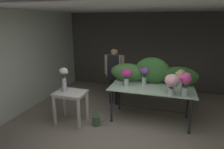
{
  "coord_description": "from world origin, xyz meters",
  "views": [
    {
      "loc": [
        0.75,
        -2.79,
        2.34
      ],
      "look_at": [
        -0.47,
        1.18,
        1.19
      ],
      "focal_mm": 30.66,
      "sensor_mm": 36.0,
      "label": 1
    }
  ],
  "objects_px": {
    "vase_peach_hydrangea": "(181,77)",
    "florist": "(114,70)",
    "display_table_glass": "(151,92)",
    "vase_white_roses_tall": "(64,77)",
    "side_table_white": "(71,97)",
    "vase_violet_ranunculus": "(144,74)",
    "vase_magenta_roses": "(127,75)",
    "vase_blush_peonies": "(172,82)",
    "vase_fuchsia_stock": "(185,82)",
    "watering_can": "(96,120)"
  },
  "relations": [
    {
      "from": "vase_violet_ranunculus",
      "to": "vase_fuchsia_stock",
      "type": "relative_size",
      "value": 0.86
    },
    {
      "from": "vase_white_roses_tall",
      "to": "watering_can",
      "type": "height_order",
      "value": "vase_white_roses_tall"
    },
    {
      "from": "vase_blush_peonies",
      "to": "watering_can",
      "type": "relative_size",
      "value": 1.3
    },
    {
      "from": "florist",
      "to": "vase_fuchsia_stock",
      "type": "xyz_separation_m",
      "value": [
        1.82,
        -1.0,
        0.14
      ]
    },
    {
      "from": "vase_violet_ranunculus",
      "to": "watering_can",
      "type": "height_order",
      "value": "vase_violet_ranunculus"
    },
    {
      "from": "side_table_white",
      "to": "vase_white_roses_tall",
      "type": "height_order",
      "value": "vase_white_roses_tall"
    },
    {
      "from": "display_table_glass",
      "to": "vase_blush_peonies",
      "type": "xyz_separation_m",
      "value": [
        0.44,
        -0.37,
        0.42
      ]
    },
    {
      "from": "vase_peach_hydrangea",
      "to": "side_table_white",
      "type": "bearing_deg",
      "value": -160.17
    },
    {
      "from": "side_table_white",
      "to": "vase_blush_peonies",
      "type": "xyz_separation_m",
      "value": [
        2.2,
        0.31,
        0.47
      ]
    },
    {
      "from": "florist",
      "to": "side_table_white",
      "type": "bearing_deg",
      "value": -115.46
    },
    {
      "from": "vase_violet_ranunculus",
      "to": "vase_magenta_roses",
      "type": "height_order",
      "value": "vase_violet_ranunculus"
    },
    {
      "from": "vase_fuchsia_stock",
      "to": "vase_white_roses_tall",
      "type": "xyz_separation_m",
      "value": [
        -2.6,
        -0.36,
        -0.02
      ]
    },
    {
      "from": "vase_fuchsia_stock",
      "to": "vase_peach_hydrangea",
      "type": "height_order",
      "value": "vase_fuchsia_stock"
    },
    {
      "from": "display_table_glass",
      "to": "watering_can",
      "type": "xyz_separation_m",
      "value": [
        -1.16,
        -0.62,
        -0.59
      ]
    },
    {
      "from": "side_table_white",
      "to": "watering_can",
      "type": "distance_m",
      "value": 0.81
    },
    {
      "from": "display_table_glass",
      "to": "vase_white_roses_tall",
      "type": "distance_m",
      "value": 2.06
    },
    {
      "from": "vase_fuchsia_stock",
      "to": "vase_peach_hydrangea",
      "type": "relative_size",
      "value": 1.14
    },
    {
      "from": "side_table_white",
      "to": "vase_white_roses_tall",
      "type": "xyz_separation_m",
      "value": [
        -0.14,
        -0.0,
        0.46
      ]
    },
    {
      "from": "florist",
      "to": "vase_peach_hydrangea",
      "type": "bearing_deg",
      "value": -15.82
    },
    {
      "from": "florist",
      "to": "vase_white_roses_tall",
      "type": "xyz_separation_m",
      "value": [
        -0.78,
        -1.36,
        0.12
      ]
    },
    {
      "from": "florist",
      "to": "vase_blush_peonies",
      "type": "bearing_deg",
      "value": -33.87
    },
    {
      "from": "side_table_white",
      "to": "florist",
      "type": "bearing_deg",
      "value": 64.54
    },
    {
      "from": "vase_fuchsia_stock",
      "to": "vase_magenta_roses",
      "type": "distance_m",
      "value": 1.33
    },
    {
      "from": "vase_blush_peonies",
      "to": "vase_fuchsia_stock",
      "type": "distance_m",
      "value": 0.27
    },
    {
      "from": "vase_magenta_roses",
      "to": "vase_white_roses_tall",
      "type": "xyz_separation_m",
      "value": [
        -1.31,
        -0.63,
        0.01
      ]
    },
    {
      "from": "display_table_glass",
      "to": "florist",
      "type": "height_order",
      "value": "florist"
    },
    {
      "from": "florist",
      "to": "vase_magenta_roses",
      "type": "distance_m",
      "value": 0.9
    },
    {
      "from": "vase_magenta_roses",
      "to": "watering_can",
      "type": "xyz_separation_m",
      "value": [
        -0.57,
        -0.57,
        -0.99
      ]
    },
    {
      "from": "vase_fuchsia_stock",
      "to": "watering_can",
      "type": "xyz_separation_m",
      "value": [
        -1.87,
        -0.3,
        -1.02
      ]
    },
    {
      "from": "vase_fuchsia_stock",
      "to": "watering_can",
      "type": "bearing_deg",
      "value": -170.84
    },
    {
      "from": "vase_blush_peonies",
      "to": "watering_can",
      "type": "distance_m",
      "value": 1.91
    },
    {
      "from": "vase_peach_hydrangea",
      "to": "watering_can",
      "type": "bearing_deg",
      "value": -155.85
    },
    {
      "from": "vase_fuchsia_stock",
      "to": "watering_can",
      "type": "distance_m",
      "value": 2.15
    },
    {
      "from": "florist",
      "to": "vase_blush_peonies",
      "type": "xyz_separation_m",
      "value": [
        1.56,
        -1.04,
        0.12
      ]
    },
    {
      "from": "vase_blush_peonies",
      "to": "vase_white_roses_tall",
      "type": "distance_m",
      "value": 2.36
    },
    {
      "from": "vase_magenta_roses",
      "to": "display_table_glass",
      "type": "bearing_deg",
      "value": 4.79
    },
    {
      "from": "vase_blush_peonies",
      "to": "vase_fuchsia_stock",
      "type": "xyz_separation_m",
      "value": [
        0.26,
        0.05,
        0.01
      ]
    },
    {
      "from": "vase_violet_ranunculus",
      "to": "vase_white_roses_tall",
      "type": "relative_size",
      "value": 0.77
    },
    {
      "from": "vase_peach_hydrangea",
      "to": "florist",
      "type": "bearing_deg",
      "value": 164.18
    },
    {
      "from": "vase_violet_ranunculus",
      "to": "florist",
      "type": "bearing_deg",
      "value": 151.1
    },
    {
      "from": "display_table_glass",
      "to": "vase_fuchsia_stock",
      "type": "height_order",
      "value": "vase_fuchsia_stock"
    },
    {
      "from": "display_table_glass",
      "to": "vase_fuchsia_stock",
      "type": "distance_m",
      "value": 0.89
    },
    {
      "from": "florist",
      "to": "vase_peach_hydrangea",
      "type": "distance_m",
      "value": 1.82
    },
    {
      "from": "vase_blush_peonies",
      "to": "vase_magenta_roses",
      "type": "height_order",
      "value": "vase_blush_peonies"
    },
    {
      "from": "display_table_glass",
      "to": "vase_white_roses_tall",
      "type": "xyz_separation_m",
      "value": [
        -1.9,
        -0.68,
        0.41
      ]
    },
    {
      "from": "vase_blush_peonies",
      "to": "vase_violet_ranunculus",
      "type": "bearing_deg",
      "value": 139.96
    },
    {
      "from": "vase_blush_peonies",
      "to": "vase_magenta_roses",
      "type": "relative_size",
      "value": 1.1
    },
    {
      "from": "vase_fuchsia_stock",
      "to": "vase_white_roses_tall",
      "type": "bearing_deg",
      "value": -172.11
    },
    {
      "from": "vase_fuchsia_stock",
      "to": "vase_peach_hydrangea",
      "type": "xyz_separation_m",
      "value": [
        -0.07,
        0.5,
        -0.03
      ]
    },
    {
      "from": "watering_can",
      "to": "vase_blush_peonies",
      "type": "bearing_deg",
      "value": 9.05
    }
  ]
}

